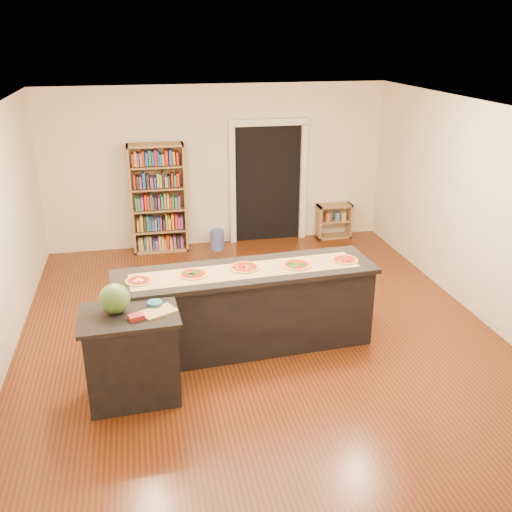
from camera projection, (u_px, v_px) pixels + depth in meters
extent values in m
cube|color=#F0E4C9|center=(259.00, 231.00, 6.79)|extent=(6.00, 7.00, 2.80)
cube|color=#5A290F|center=(259.00, 334.00, 7.31)|extent=(6.00, 7.00, 0.01)
cube|color=white|center=(260.00, 111.00, 6.27)|extent=(6.00, 7.00, 0.01)
cube|color=black|center=(268.00, 184.00, 10.26)|extent=(1.20, 0.02, 2.10)
cube|color=silver|center=(232.00, 186.00, 10.10)|extent=(0.10, 0.08, 2.10)
cube|color=silver|center=(303.00, 183.00, 10.34)|extent=(0.10, 0.08, 2.10)
cube|color=silver|center=(269.00, 122.00, 9.81)|extent=(1.40, 0.08, 0.12)
cube|color=black|center=(246.00, 311.00, 6.86)|extent=(3.00, 0.75, 0.97)
cube|color=black|center=(245.00, 272.00, 6.68)|extent=(3.09, 0.84, 0.05)
cube|color=black|center=(132.00, 358.00, 5.90)|extent=(0.91, 0.64, 0.94)
cube|color=black|center=(129.00, 316.00, 5.72)|extent=(0.99, 0.73, 0.04)
cube|color=#967449|center=(158.00, 199.00, 9.74)|extent=(0.94, 0.33, 1.88)
cube|color=#967449|center=(334.00, 221.00, 10.61)|extent=(0.64, 0.27, 0.64)
cylinder|color=#485AA0|center=(217.00, 240.00, 10.07)|extent=(0.25, 0.25, 0.36)
cube|color=tan|center=(246.00, 270.00, 6.64)|extent=(2.71, 0.65, 0.00)
sphere|color=#144214|center=(115.00, 299.00, 5.68)|extent=(0.31, 0.31, 0.31)
cube|color=tan|center=(158.00, 312.00, 5.72)|extent=(0.40, 0.35, 0.02)
cube|color=maroon|center=(136.00, 317.00, 5.58)|extent=(0.17, 0.14, 0.05)
cylinder|color=#195966|center=(155.00, 304.00, 5.84)|extent=(0.16, 0.16, 0.06)
cylinder|color=#B28F44|center=(139.00, 281.00, 6.34)|extent=(0.31, 0.31, 0.02)
cylinder|color=#A5190C|center=(139.00, 280.00, 6.33)|extent=(0.26, 0.26, 0.00)
cylinder|color=#B28F44|center=(193.00, 274.00, 6.51)|extent=(0.33, 0.33, 0.02)
cylinder|color=#A5190C|center=(193.00, 274.00, 6.51)|extent=(0.27, 0.27, 0.00)
cylinder|color=#B28F44|center=(245.00, 267.00, 6.70)|extent=(0.35, 0.35, 0.02)
cylinder|color=#A5190C|center=(245.00, 267.00, 6.69)|extent=(0.28, 0.28, 0.00)
cylinder|color=#B28F44|center=(297.00, 265.00, 6.77)|extent=(0.35, 0.35, 0.02)
cylinder|color=#A5190C|center=(297.00, 264.00, 6.76)|extent=(0.28, 0.28, 0.00)
cylinder|color=#B28F44|center=(345.00, 260.00, 6.92)|extent=(0.33, 0.33, 0.02)
cylinder|color=#A5190C|center=(345.00, 259.00, 6.92)|extent=(0.27, 0.27, 0.00)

